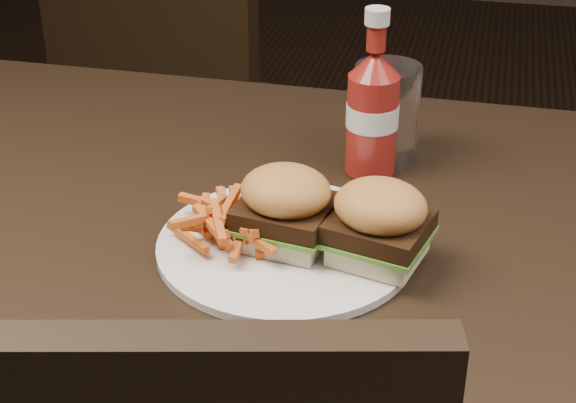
% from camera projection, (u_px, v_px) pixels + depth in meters
% --- Properties ---
extents(dining_table, '(1.20, 0.80, 0.04)m').
position_uv_depth(dining_table, '(304.00, 254.00, 0.91)').
color(dining_table, black).
rests_on(dining_table, ground).
extents(chair_far, '(0.59, 0.59, 0.05)m').
position_uv_depth(chair_far, '(216.00, 130.00, 1.89)').
color(chair_far, black).
rests_on(chair_far, ground).
extents(plate, '(0.26, 0.26, 0.01)m').
position_uv_depth(plate, '(286.00, 245.00, 0.88)').
color(plate, white).
rests_on(plate, dining_table).
extents(sandwich_half_a, '(0.09, 0.09, 0.02)m').
position_uv_depth(sandwich_half_a, '(286.00, 232.00, 0.87)').
color(sandwich_half_a, beige).
rests_on(sandwich_half_a, plate).
extents(sandwich_half_b, '(0.10, 0.09, 0.02)m').
position_uv_depth(sandwich_half_b, '(378.00, 248.00, 0.85)').
color(sandwich_half_b, beige).
rests_on(sandwich_half_b, plate).
extents(fries_pile, '(0.13, 0.13, 0.04)m').
position_uv_depth(fries_pile, '(227.00, 216.00, 0.88)').
color(fries_pile, '#C74F19').
rests_on(fries_pile, plate).
extents(ketchup_bottle, '(0.07, 0.07, 0.12)m').
position_uv_depth(ketchup_bottle, '(372.00, 124.00, 1.00)').
color(ketchup_bottle, maroon).
rests_on(ketchup_bottle, dining_table).
extents(tumbler, '(0.08, 0.08, 0.12)m').
position_uv_depth(tumbler, '(386.00, 116.00, 1.04)').
color(tumbler, white).
rests_on(tumbler, dining_table).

